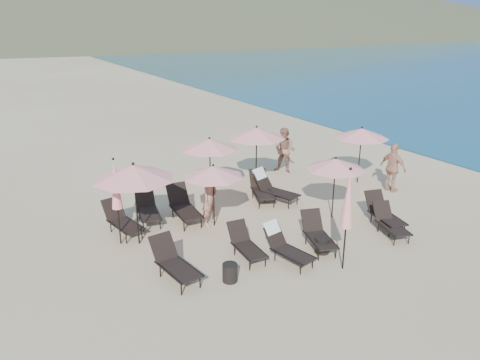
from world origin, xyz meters
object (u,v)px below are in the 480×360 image
side_table_1 (322,245)px  umbrella_closed_1 (115,185)px  lounger_0 (174,262)px  side_table_0 (230,273)px  umbrella_open_2 (335,164)px  umbrella_open_3 (210,144)px  lounger_6 (121,219)px  umbrella_closed_0 (348,200)px  beachgoer_a (210,198)px  beachgoer_c (393,168)px  lounger_4 (384,212)px  beachgoer_b (285,150)px  lounger_9 (272,187)px  lounger_2 (285,245)px  umbrella_open_1 (213,171)px  lounger_3 (318,233)px  lounger_10 (261,188)px  umbrella_open_5 (362,133)px  lounger_1 (246,244)px  lounger_7 (148,208)px  lounger_8 (183,206)px  umbrella_open_4 (257,133)px  umbrella_open_0 (134,172)px  lounger_5 (390,222)px

side_table_1 → umbrella_closed_1: bearing=144.7°
lounger_0 → side_table_0: (1.15, -0.85, -0.21)m
umbrella_open_2 → umbrella_open_3: umbrella_open_3 is taller
lounger_6 → umbrella_closed_0: 6.90m
beachgoer_a → beachgoer_c: size_ratio=0.96×
lounger_4 → beachgoer_b: size_ratio=0.92×
lounger_9 → umbrella_closed_1: size_ratio=0.71×
lounger_6 → umbrella_open_3: (3.72, 1.33, 1.58)m
lounger_2 → umbrella_closed_0: bearing=-57.5°
umbrella_open_1 → lounger_3: bearing=-55.9°
lounger_4 → umbrella_open_2: 2.15m
lounger_10 → umbrella_open_3: umbrella_open_3 is taller
lounger_3 → umbrella_open_5: (4.96, 3.59, 1.59)m
lounger_1 → beachgoer_c: size_ratio=0.82×
lounger_9 → umbrella_open_2: (0.90, -2.22, 1.33)m
side_table_1 → lounger_6: bearing=137.7°
lounger_7 → umbrella_closed_0: (3.42, -5.52, 1.52)m
lounger_0 → umbrella_closed_1: umbrella_closed_1 is taller
lounger_10 → umbrella_open_3: bearing=160.1°
umbrella_closed_1 → lounger_8: bearing=15.9°
umbrella_open_4 → lounger_6: bearing=-165.5°
lounger_2 → umbrella_open_4: size_ratio=0.67×
umbrella_open_3 → umbrella_closed_0: (0.69, -6.41, -0.05)m
lounger_7 → umbrella_open_3: size_ratio=0.76×
umbrella_closed_1 → beachgoer_a: umbrella_closed_1 is taller
umbrella_open_2 → beachgoer_c: (3.56, 0.77, -0.92)m
side_table_0 → beachgoer_a: beachgoer_a is taller
lounger_3 → beachgoer_a: bearing=140.9°
umbrella_open_3 → side_table_0: (-2.20, -5.46, -1.77)m
lounger_0 → umbrella_open_3: (3.35, 4.61, 1.56)m
umbrella_closed_1 → lounger_10: bearing=9.0°
umbrella_open_3 → lounger_2: bearing=-94.2°
umbrella_closed_0 → beachgoer_a: (-1.77, 4.29, -1.06)m
lounger_3 → umbrella_open_4: (1.20, 5.28, 1.71)m
beachgoer_a → lounger_10: bearing=-13.0°
lounger_4 → umbrella_open_2: size_ratio=0.84×
lounger_10 → umbrella_closed_1: umbrella_closed_1 is taller
lounger_3 → umbrella_open_1: size_ratio=0.83×
side_table_0 → lounger_10: bearing=49.4°
lounger_4 → side_table_0: (-5.83, -0.48, -0.21)m
lounger_9 → umbrella_open_2: size_ratio=0.89×
lounger_9 → lounger_10: lounger_9 is taller
lounger_3 → lounger_6: bearing=158.2°
umbrella_open_1 → umbrella_closed_1: bearing=175.3°
lounger_4 → umbrella_open_1: (-4.66, 2.68, 1.37)m
umbrella_open_0 → lounger_5: bearing=-25.5°
lounger_2 → side_table_0: bearing=175.2°
lounger_6 → umbrella_open_4: bearing=4.3°
lounger_8 → side_table_0: 4.10m
lounger_0 → beachgoer_a: 3.40m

